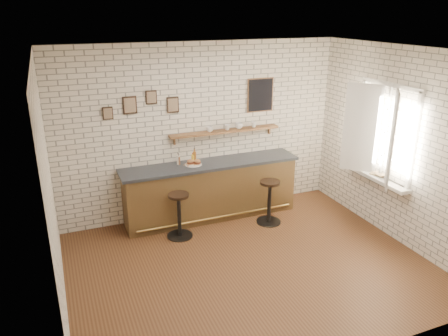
# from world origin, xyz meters

# --- Properties ---
(ground) EXTENTS (5.00, 5.00, 0.00)m
(ground) POSITION_xyz_m (0.00, 0.00, 0.00)
(ground) COLOR brown
(ground) RESTS_ON ground
(bar_counter) EXTENTS (3.10, 0.65, 1.01)m
(bar_counter) POSITION_xyz_m (0.05, 1.70, 0.51)
(bar_counter) COLOR brown
(bar_counter) RESTS_ON ground
(sandwich_plate) EXTENTS (0.28, 0.28, 0.01)m
(sandwich_plate) POSITION_xyz_m (-0.26, 1.71, 1.02)
(sandwich_plate) COLOR white
(sandwich_plate) RESTS_ON bar_counter
(ciabatta_sandwich) EXTENTS (0.25, 0.18, 0.08)m
(ciabatta_sandwich) POSITION_xyz_m (-0.25, 1.71, 1.06)
(ciabatta_sandwich) COLOR #B47C4A
(ciabatta_sandwich) RESTS_ON sandwich_plate
(potato_chips) EXTENTS (0.26, 0.19, 0.00)m
(potato_chips) POSITION_xyz_m (-0.27, 1.71, 1.02)
(potato_chips) COLOR #C38845
(potato_chips) RESTS_ON sandwich_plate
(bitters_bottle_brown) EXTENTS (0.06, 0.06, 0.18)m
(bitters_bottle_brown) POSITION_xyz_m (-0.48, 1.83, 1.08)
(bitters_bottle_brown) COLOR brown
(bitters_bottle_brown) RESTS_ON bar_counter
(bitters_bottle_white) EXTENTS (0.05, 0.05, 0.20)m
(bitters_bottle_white) POSITION_xyz_m (-0.49, 1.83, 1.09)
(bitters_bottle_white) COLOR silver
(bitters_bottle_white) RESTS_ON bar_counter
(bitters_bottle_amber) EXTENTS (0.06, 0.06, 0.25)m
(bitters_bottle_amber) POSITION_xyz_m (-0.20, 1.83, 1.11)
(bitters_bottle_amber) COLOR #9A5918
(bitters_bottle_amber) RESTS_ON bar_counter
(condiment_bottle_yellow) EXTENTS (0.05, 0.05, 0.17)m
(condiment_bottle_yellow) POSITION_xyz_m (-0.23, 1.83, 1.08)
(condiment_bottle_yellow) COLOR yellow
(condiment_bottle_yellow) RESTS_ON bar_counter
(bar_stool_left) EXTENTS (0.41, 0.41, 0.75)m
(bar_stool_left) POSITION_xyz_m (-0.68, 1.20, 0.40)
(bar_stool_left) COLOR black
(bar_stool_left) RESTS_ON ground
(bar_stool_right) EXTENTS (0.42, 0.42, 0.76)m
(bar_stool_right) POSITION_xyz_m (0.89, 1.11, 0.41)
(bar_stool_right) COLOR black
(bar_stool_right) RESTS_ON ground
(wall_shelf) EXTENTS (2.00, 0.18, 0.18)m
(wall_shelf) POSITION_xyz_m (0.40, 1.90, 1.48)
(wall_shelf) COLOR brown
(wall_shelf) RESTS_ON ground
(shelf_cup_a) EXTENTS (0.16, 0.16, 0.09)m
(shelf_cup_a) POSITION_xyz_m (0.11, 1.90, 1.54)
(shelf_cup_a) COLOR white
(shelf_cup_a) RESTS_ON wall_shelf
(shelf_cup_b) EXTENTS (0.14, 0.14, 0.09)m
(shelf_cup_b) POSITION_xyz_m (0.44, 1.90, 1.55)
(shelf_cup_b) COLOR white
(shelf_cup_b) RESTS_ON wall_shelf
(shelf_cup_c) EXTENTS (0.14, 0.14, 0.10)m
(shelf_cup_c) POSITION_xyz_m (0.66, 1.90, 1.55)
(shelf_cup_c) COLOR white
(shelf_cup_c) RESTS_ON wall_shelf
(shelf_cup_d) EXTENTS (0.10, 0.10, 0.10)m
(shelf_cup_d) POSITION_xyz_m (0.95, 1.90, 1.55)
(shelf_cup_d) COLOR white
(shelf_cup_d) RESTS_ON wall_shelf
(back_wall_decor) EXTENTS (2.96, 0.02, 0.56)m
(back_wall_decor) POSITION_xyz_m (0.23, 1.98, 2.05)
(back_wall_decor) COLOR black
(back_wall_decor) RESTS_ON ground
(window_sill) EXTENTS (0.20, 1.35, 0.06)m
(window_sill) POSITION_xyz_m (2.40, 0.30, 0.90)
(window_sill) COLOR white
(window_sill) RESTS_ON ground
(casement_window) EXTENTS (0.40, 1.30, 1.56)m
(casement_window) POSITION_xyz_m (2.36, 0.30, 1.65)
(casement_window) COLOR white
(casement_window) RESTS_ON ground
(book_lower) EXTENTS (0.26, 0.29, 0.02)m
(book_lower) POSITION_xyz_m (2.38, 0.29, 0.94)
(book_lower) COLOR tan
(book_lower) RESTS_ON window_sill
(book_upper) EXTENTS (0.16, 0.21, 0.02)m
(book_upper) POSITION_xyz_m (2.38, 0.28, 0.96)
(book_upper) COLOR tan
(book_upper) RESTS_ON book_lower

